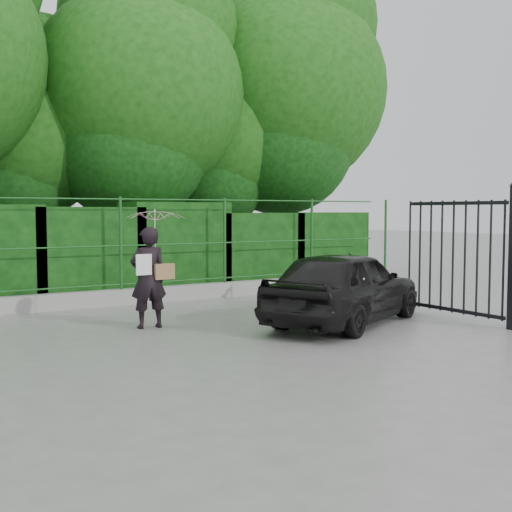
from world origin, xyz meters
TOP-DOWN VIEW (x-y plane):
  - ground at (0.00, 0.00)m, footprint 80.00×80.00m
  - kerb at (0.00, 4.50)m, footprint 14.00×0.25m
  - fence at (0.22, 4.50)m, footprint 14.13×0.06m
  - hedge at (-0.05, 5.50)m, footprint 14.20×1.20m
  - trees at (1.14, 7.74)m, footprint 17.10×6.15m
  - gate at (4.60, -0.72)m, footprint 0.22×2.33m
  - woman at (-0.01, 1.92)m, footprint 0.91×0.93m
  - car at (2.71, 0.54)m, footprint 3.84×2.81m

SIDE VIEW (x-z plane):
  - ground at x=0.00m, z-range 0.00..0.00m
  - kerb at x=0.00m, z-range 0.00..0.30m
  - car at x=2.71m, z-range 0.00..1.22m
  - hedge at x=-0.05m, z-range -0.06..1.95m
  - gate at x=4.60m, z-range 0.01..2.37m
  - fence at x=0.22m, z-range 0.30..2.10m
  - woman at x=-0.01m, z-range 0.30..2.16m
  - trees at x=1.14m, z-range 0.58..8.66m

